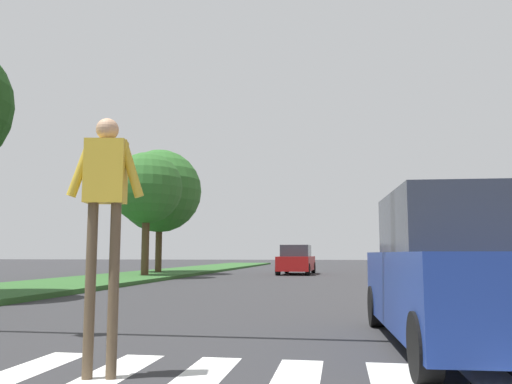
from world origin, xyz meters
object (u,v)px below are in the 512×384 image
(tree_far, at_px, (147,188))
(pedestrian_performer, at_px, (105,202))
(sedan_midblock, at_px, (296,261))
(suv_crossing, at_px, (462,272))
(tree_distant, at_px, (160,191))

(tree_far, xyz_separation_m, pedestrian_performer, (6.92, -19.03, -2.63))
(sedan_midblock, bearing_deg, tree_far, -139.39)
(tree_far, xyz_separation_m, suv_crossing, (10.69, -16.77, -3.36))
(pedestrian_performer, distance_m, suv_crossing, 4.45)
(tree_distant, xyz_separation_m, suv_crossing, (11.49, -20.89, -3.73))
(tree_far, bearing_deg, sedan_midblock, 40.61)
(pedestrian_performer, bearing_deg, sedan_midblock, 90.41)
(suv_crossing, bearing_deg, pedestrian_performer, -148.99)
(tree_distant, bearing_deg, sedan_midblock, 12.41)
(tree_far, bearing_deg, suv_crossing, -57.50)
(tree_distant, relative_size, sedan_midblock, 1.51)
(tree_distant, height_order, pedestrian_performer, tree_distant)
(tree_far, xyz_separation_m, tree_distant, (-0.81, 4.12, 0.37))
(pedestrian_performer, relative_size, sedan_midblock, 0.55)
(tree_far, height_order, pedestrian_performer, tree_far)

